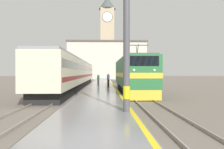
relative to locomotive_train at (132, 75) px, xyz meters
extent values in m
plane|color=#70665B|center=(-3.51, 11.74, -1.99)|extent=(200.00, 200.00, 0.00)
cube|color=slate|center=(-3.51, 6.74, -1.77)|extent=(3.73, 140.00, 0.43)
cube|color=yellow|center=(-1.79, 6.74, -1.55)|extent=(0.20, 140.00, 0.00)
cube|color=#70665B|center=(0.00, 6.74, -1.98)|extent=(2.83, 140.00, 0.02)
cube|color=gray|center=(-0.72, 6.74, -1.90)|extent=(0.07, 140.00, 0.14)
cube|color=gray|center=(0.72, 6.74, -1.90)|extent=(0.07, 140.00, 0.14)
cube|color=#70665B|center=(-7.35, 6.74, -1.98)|extent=(2.84, 140.00, 0.02)
cube|color=gray|center=(-8.06, 6.74, -1.90)|extent=(0.07, 140.00, 0.14)
cube|color=gray|center=(-6.63, 6.74, -1.90)|extent=(0.07, 140.00, 0.14)
cube|color=black|center=(0.00, 0.04, -1.54)|extent=(2.47, 13.37, 0.90)
cube|color=#286B38|center=(0.00, 0.04, 0.32)|extent=(2.90, 14.53, 2.81)
cube|color=gold|center=(0.00, 0.04, 0.04)|extent=(2.92, 14.55, 0.44)
cube|color=gold|center=(0.00, -7.08, -1.49)|extent=(2.75, 0.30, 0.81)
cube|color=black|center=(0.00, -7.17, 1.18)|extent=(2.32, 0.12, 0.80)
sphere|color=white|center=(-0.80, -7.21, 0.46)|extent=(0.20, 0.20, 0.20)
sphere|color=white|center=(0.80, -7.21, 0.46)|extent=(0.20, 0.20, 0.20)
cube|color=#4C4C51|center=(0.00, 0.04, 1.79)|extent=(2.61, 13.81, 0.12)
cylinder|color=#333333|center=(0.00, -3.94, 2.35)|extent=(0.06, 0.63, 1.03)
cylinder|color=#333333|center=(0.00, -3.24, 2.35)|extent=(0.06, 0.63, 1.03)
cube|color=#262626|center=(0.00, -3.59, 2.85)|extent=(2.03, 0.08, 0.06)
cube|color=black|center=(-7.35, 8.53, -1.54)|extent=(2.46, 35.14, 0.90)
cube|color=beige|center=(-7.35, 8.53, 0.36)|extent=(2.90, 36.60, 2.89)
cube|color=black|center=(-7.35, 8.53, 0.93)|extent=(2.92, 35.87, 0.64)
cube|color=maroon|center=(-7.35, 8.53, -0.22)|extent=(2.92, 35.87, 0.36)
cube|color=gray|center=(-7.35, 8.53, 1.90)|extent=(2.67, 36.60, 0.20)
cylinder|color=#4C4C51|center=(-2.03, -13.74, 2.82)|extent=(0.31, 0.31, 8.75)
cylinder|color=yellow|center=(-2.03, -13.74, -0.65)|extent=(0.33, 0.33, 0.60)
cylinder|color=#23232D|center=(-3.94, 6.41, -1.16)|extent=(0.26, 0.26, 0.78)
cylinder|color=#234C33|center=(-3.94, 6.41, -0.45)|extent=(0.34, 0.34, 0.65)
sphere|color=tan|center=(-3.94, 6.41, -0.02)|extent=(0.21, 0.21, 0.21)
cylinder|color=#23232D|center=(-2.59, 4.04, -1.14)|extent=(0.26, 0.26, 0.83)
cylinder|color=navy|center=(-2.59, 4.04, -0.38)|extent=(0.34, 0.34, 0.69)
sphere|color=tan|center=(-2.59, 4.04, 0.08)|extent=(0.23, 0.23, 0.23)
cube|color=tan|center=(-2.04, 56.60, 10.79)|extent=(4.94, 4.94, 25.56)
cylinder|color=black|center=(-2.04, 54.10, 20.11)|extent=(3.76, 0.06, 3.76)
cylinder|color=white|center=(-2.04, 54.07, 20.11)|extent=(3.46, 0.10, 3.46)
cone|color=#47514C|center=(-2.04, 56.60, 25.79)|extent=(6.18, 6.18, 4.45)
cube|color=beige|center=(-2.24, 50.28, 4.08)|extent=(25.66, 9.07, 12.14)
cube|color=#564C47|center=(-2.24, 50.28, 10.40)|extent=(26.26, 9.67, 0.50)
camera|label=1|loc=(-3.07, -23.99, 0.30)|focal=35.00mm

